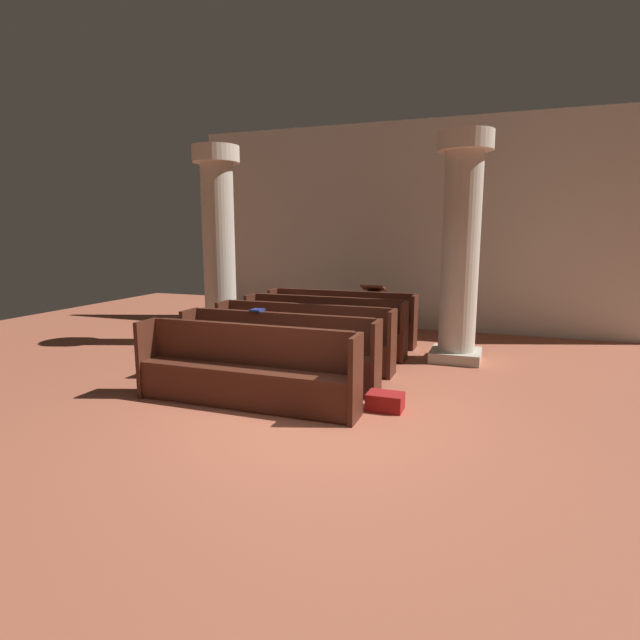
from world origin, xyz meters
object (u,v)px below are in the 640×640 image
Objects in this scene: pew_row_3 at (278,348)px; pew_row_4 at (245,364)px; pew_row_1 at (324,324)px; kneeler_box_red at (385,401)px; pew_row_2 at (304,335)px; pillar_far_side at (219,244)px; lectern at (373,314)px; pillar_aisle_side at (461,246)px; hymn_book at (257,310)px; pew_row_0 at (341,316)px.

pew_row_4 is (0.00, -0.98, 0.00)m from pew_row_3.
pew_row_1 is 6.74× the size of kneeler_box_red.
pillar_far_side is (-2.21, 1.17, 1.40)m from pew_row_2.
kneeler_box_red is at bearing -55.84° from pew_row_1.
lectern is (0.43, 2.83, -0.08)m from pew_row_2.
pillar_aisle_side reaches higher than hymn_book.
pew_row_0 is 1.00× the size of pew_row_3.
pew_row_4 reaches higher than kneeler_box_red.
lectern is (0.43, 4.78, -0.08)m from pew_row_4.
hymn_book is at bearing 109.49° from pew_row_4.
lectern reaches higher than pew_row_0.
pillar_aisle_side is 4.47m from pillar_far_side.
pew_row_2 is 2.86m from lectern.
pew_row_1 is 0.98m from pew_row_2.
pew_row_1 is at bearing 76.92° from hymn_book.
pew_row_0 is 1.95m from pew_row_2.
pew_row_2 is at bearing 90.00° from pew_row_4.
pew_row_1 is 0.79× the size of pillar_aisle_side.
pew_row_0 reaches higher than kneeler_box_red.
lectern is 2.49× the size of kneeler_box_red.
pew_row_0 is at bearing 19.46° from pillar_far_side.
pew_row_1 is at bearing 90.00° from pew_row_4.
lectern is (2.63, 1.66, -1.48)m from pillar_far_side.
pew_row_1 is 1.00× the size of pew_row_2.
pew_row_3 is at bearing -24.15° from hymn_book.
pillar_aisle_side is 3.51m from hymn_book.
pew_row_3 is 14.68× the size of hymn_book.
pew_row_1 is 0.79× the size of pillar_far_side.
pew_row_4 is 14.68× the size of hymn_book.
pew_row_1 is at bearing -90.00° from pew_row_0.
pillar_aisle_side is (2.26, -0.65, 1.40)m from pew_row_0.
pillar_far_side is (-2.21, 0.20, 1.40)m from pew_row_1.
hymn_book is (-0.41, -1.77, 0.49)m from pew_row_1.
pew_row_3 is 0.67m from hymn_book.
hymn_book reaches higher than pew_row_0.
pillar_far_side is at bearing 152.05° from pew_row_2.
pew_row_0 is 1.00× the size of pew_row_2.
pew_row_0 is at bearing 90.00° from pew_row_4.
lectern reaches higher than hymn_book.
pew_row_3 is 6.74× the size of kneeler_box_red.
pew_row_1 is at bearing -102.93° from lectern.
pillar_far_side reaches higher than lectern.
pew_row_3 reaches higher than kneeler_box_red.
kneeler_box_red is (-0.58, -2.80, -1.83)m from pillar_aisle_side.
pillar_far_side is at bearing 125.26° from pew_row_4.
pew_row_4 is 1.79m from kneeler_box_red.
pew_row_0 is 6.74× the size of kneeler_box_red.
pew_row_4 is at bearing -124.75° from pillar_aisle_side.
pew_row_3 is 2.71× the size of lectern.
pew_row_4 is (0.00, -3.90, 0.00)m from pew_row_0.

